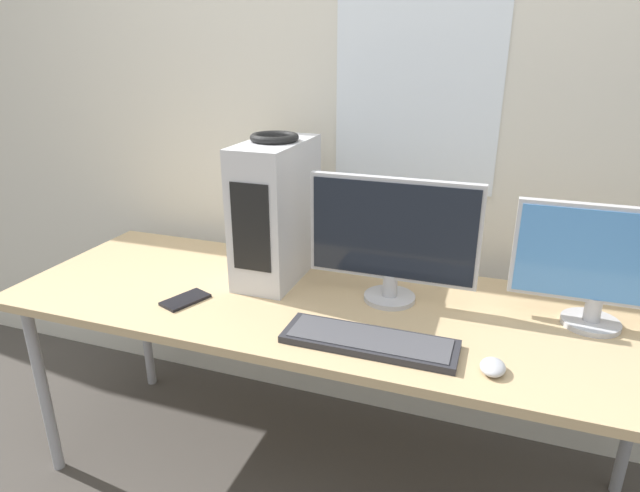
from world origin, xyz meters
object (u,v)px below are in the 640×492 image
(headphones, at_px, (274,137))
(mouse, at_px, (493,367))
(monitor_main, at_px, (392,236))
(cell_phone, at_px, (185,300))
(pc_tower, at_px, (277,211))
(monitor_right_near, at_px, (602,263))
(keyboard, at_px, (369,341))

(headphones, height_order, mouse, headphones)
(headphones, xyz_separation_m, monitor_main, (0.42, -0.07, -0.27))
(cell_phone, bearing_deg, mouse, 16.04)
(pc_tower, height_order, mouse, pc_tower)
(pc_tower, xyz_separation_m, monitor_main, (0.42, -0.07, -0.02))
(monitor_right_near, height_order, keyboard, monitor_right_near)
(mouse, bearing_deg, monitor_right_near, 53.42)
(pc_tower, xyz_separation_m, cell_phone, (-0.19, -0.30, -0.23))
(mouse, height_order, cell_phone, mouse)
(pc_tower, height_order, monitor_main, pc_tower)
(headphones, bearing_deg, cell_phone, -122.73)
(monitor_right_near, distance_m, keyboard, 0.70)
(monitor_right_near, bearing_deg, mouse, -126.58)
(keyboard, xyz_separation_m, mouse, (0.33, -0.02, 0.00))
(pc_tower, bearing_deg, monitor_main, -9.62)
(pc_tower, bearing_deg, cell_phone, -122.80)
(monitor_main, height_order, monitor_right_near, monitor_main)
(monitor_main, distance_m, monitor_right_near, 0.60)
(headphones, distance_m, keyboard, 0.74)
(monitor_main, relative_size, monitor_right_near, 1.10)
(monitor_right_near, height_order, cell_phone, monitor_right_near)
(pc_tower, distance_m, keyboard, 0.61)
(monitor_right_near, relative_size, cell_phone, 2.89)
(monitor_right_near, xyz_separation_m, cell_phone, (-1.21, -0.27, -0.19))
(monitor_main, xyz_separation_m, mouse, (0.34, -0.32, -0.20))
(monitor_main, distance_m, cell_phone, 0.69)
(keyboard, distance_m, mouse, 0.33)
(monitor_main, xyz_separation_m, monitor_right_near, (0.60, 0.04, -0.02))
(headphones, xyz_separation_m, keyboard, (0.43, -0.36, -0.48))
(headphones, xyz_separation_m, mouse, (0.76, -0.39, -0.47))
(headphones, bearing_deg, mouse, -27.07)
(pc_tower, height_order, cell_phone, pc_tower)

